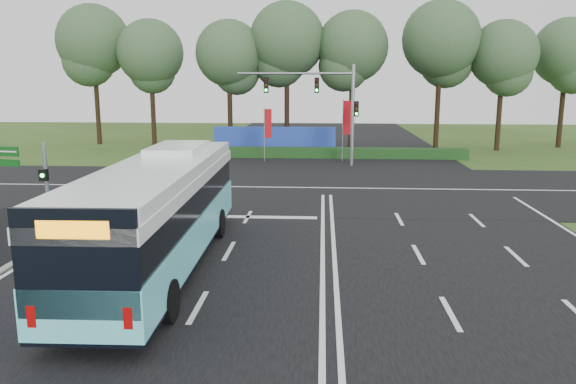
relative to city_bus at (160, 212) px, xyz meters
name	(u,v)px	position (x,y,z in m)	size (l,w,h in m)	color
ground	(323,254)	(5.15, 1.85, -1.86)	(120.00, 120.00, 0.00)	#30521B
road_main	(323,253)	(5.15, 1.85, -1.84)	(20.00, 120.00, 0.04)	black
road_cross	(323,188)	(5.15, 13.85, -1.83)	(120.00, 14.00, 0.05)	black
city_bus	(160,212)	(0.00, 0.00, 0.00)	(2.99, 12.90, 3.69)	#68E3F0
pedestrian_signal	(47,188)	(-5.05, 2.75, 0.18)	(0.30, 0.43, 3.73)	gray
banner_flag_left	(267,126)	(1.01, 24.23, 0.75)	(0.56, 0.24, 3.96)	gray
banner_flag_mid	(346,121)	(6.79, 24.46, 1.13)	(0.63, 0.31, 4.58)	gray
traffic_light_gantry	(327,99)	(5.36, 22.35, 2.81)	(8.41, 0.28, 7.00)	gray
hedge	(323,153)	(5.15, 26.35, -1.46)	(22.00, 1.20, 0.80)	black
blue_hoarding	(275,140)	(1.15, 28.85, -0.76)	(10.00, 0.30, 2.20)	#1F3EA8
eucalyptus_row	(338,48)	(6.35, 33.34, 6.85)	(53.97, 9.12, 12.77)	black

